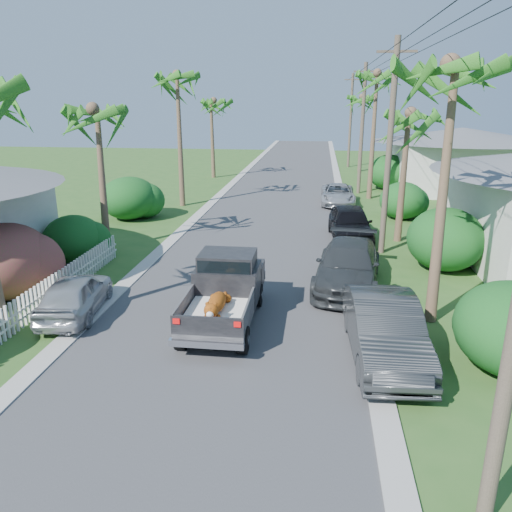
# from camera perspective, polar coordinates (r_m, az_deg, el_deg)

# --- Properties ---
(ground) EXTENTS (120.00, 120.00, 0.00)m
(ground) POSITION_cam_1_polar(r_m,az_deg,el_deg) (11.43, -8.21, -17.84)
(ground) COLOR #2E5821
(ground) RESTS_ON ground
(road) EXTENTS (8.00, 100.00, 0.02)m
(road) POSITION_cam_1_polar(r_m,az_deg,el_deg) (34.69, 2.62, 6.55)
(road) COLOR #38383A
(road) RESTS_ON ground
(curb_left) EXTENTS (0.60, 100.00, 0.06)m
(curb_left) POSITION_cam_1_polar(r_m,az_deg,el_deg) (35.28, -4.41, 6.74)
(curb_left) COLOR #A5A39E
(curb_left) RESTS_ON ground
(curb_right) EXTENTS (0.60, 100.00, 0.06)m
(curb_right) POSITION_cam_1_polar(r_m,az_deg,el_deg) (34.62, 9.77, 6.33)
(curb_right) COLOR #A5A39E
(curb_right) RESTS_ON ground
(pickup_truck) EXTENTS (1.98, 5.12, 2.06)m
(pickup_truck) POSITION_cam_1_polar(r_m,az_deg,el_deg) (15.50, -3.41, -3.60)
(pickup_truck) COLOR black
(pickup_truck) RESTS_ON ground
(parked_car_rn) EXTENTS (1.98, 4.99, 1.61)m
(parked_car_rn) POSITION_cam_1_polar(r_m,az_deg,el_deg) (13.62, 14.49, -8.18)
(parked_car_rn) COLOR #2A2D2F
(parked_car_rn) RESTS_ON ground
(parked_car_rm) EXTENTS (2.85, 5.67, 1.58)m
(parked_car_rm) POSITION_cam_1_polar(r_m,az_deg,el_deg) (18.44, 10.46, -1.12)
(parked_car_rm) COLOR #2E3234
(parked_car_rm) RESTS_ON ground
(parked_car_rf) EXTENTS (2.19, 4.88, 1.63)m
(parked_car_rf) POSITION_cam_1_polar(r_m,az_deg,el_deg) (24.69, 10.72, 3.67)
(parked_car_rf) COLOR black
(parked_car_rf) RESTS_ON ground
(parked_car_rd) EXTENTS (2.15, 4.62, 1.28)m
(parked_car_rd) POSITION_cam_1_polar(r_m,az_deg,el_deg) (33.16, 9.34, 6.94)
(parked_car_rd) COLOR #ADAFB5
(parked_car_rd) RESTS_ON ground
(parked_car_ln) EXTENTS (2.09, 4.08, 1.33)m
(parked_car_ln) POSITION_cam_1_polar(r_m,az_deg,el_deg) (16.82, -19.97, -4.21)
(parked_car_ln) COLOR #B0B3B7
(parked_car_ln) RESTS_ON ground
(palm_l_b) EXTENTS (4.40, 4.40, 7.40)m
(palm_l_b) POSITION_cam_1_polar(r_m,az_deg,el_deg) (23.01, -17.87, 15.61)
(palm_l_b) COLOR brown
(palm_l_b) RESTS_ON ground
(palm_l_c) EXTENTS (4.40, 4.40, 9.20)m
(palm_l_c) POSITION_cam_1_polar(r_m,az_deg,el_deg) (32.18, -9.02, 19.66)
(palm_l_c) COLOR brown
(palm_l_c) RESTS_ON ground
(palm_l_d) EXTENTS (4.40, 4.40, 7.70)m
(palm_l_d) POSITION_cam_1_polar(r_m,az_deg,el_deg) (43.93, -5.13, 17.24)
(palm_l_d) COLOR brown
(palm_l_d) RESTS_ON ground
(palm_r_a) EXTENTS (4.40, 4.40, 8.70)m
(palm_r_a) POSITION_cam_1_polar(r_m,az_deg,el_deg) (15.41, 22.03, 19.45)
(palm_r_a) COLOR brown
(palm_r_a) RESTS_ON ground
(palm_r_b) EXTENTS (4.40, 4.40, 7.20)m
(palm_r_b) POSITION_cam_1_polar(r_m,az_deg,el_deg) (24.28, 17.06, 15.27)
(palm_r_b) COLOR brown
(palm_r_b) RESTS_ON ground
(palm_r_c) EXTENTS (4.40, 4.40, 9.40)m
(palm_r_c) POSITION_cam_1_polar(r_m,az_deg,el_deg) (35.16, 13.70, 19.52)
(palm_r_c) COLOR brown
(palm_r_c) RESTS_ON ground
(palm_r_d) EXTENTS (4.40, 4.40, 8.00)m
(palm_r_d) POSITION_cam_1_polar(r_m,az_deg,el_deg) (49.10, 12.19, 17.30)
(palm_r_d) COLOR brown
(palm_r_d) RESTS_ON ground
(shrub_l_b) EXTENTS (3.00, 3.30, 2.60)m
(shrub_l_b) POSITION_cam_1_polar(r_m,az_deg,el_deg) (19.02, -26.69, -0.55)
(shrub_l_b) COLOR #B31945
(shrub_l_b) RESTS_ON ground
(shrub_l_c) EXTENTS (2.40, 2.64, 2.00)m
(shrub_l_c) POSITION_cam_1_polar(r_m,az_deg,el_deg) (22.19, -20.16, 1.83)
(shrub_l_c) COLOR #12411A
(shrub_l_c) RESTS_ON ground
(shrub_l_d) EXTENTS (3.20, 3.52, 2.40)m
(shrub_l_d) POSITION_cam_1_polar(r_m,az_deg,el_deg) (29.49, -14.30, 6.44)
(shrub_l_d) COLOR #12411A
(shrub_l_d) RESTS_ON ground
(shrub_r_a) EXTENTS (2.80, 3.08, 2.30)m
(shrub_r_a) POSITION_cam_1_polar(r_m,az_deg,el_deg) (14.01, 27.24, -7.37)
(shrub_r_a) COLOR #12411A
(shrub_r_a) RESTS_ON ground
(shrub_r_b) EXTENTS (3.00, 3.30, 2.50)m
(shrub_r_b) POSITION_cam_1_polar(r_m,az_deg,el_deg) (21.27, 20.83, 1.82)
(shrub_r_b) COLOR #12411A
(shrub_r_b) RESTS_ON ground
(shrub_r_c) EXTENTS (2.60, 2.86, 2.10)m
(shrub_r_c) POSITION_cam_1_polar(r_m,az_deg,el_deg) (29.87, 16.41, 6.11)
(shrub_r_c) COLOR #12411A
(shrub_r_c) RESTS_ON ground
(shrub_r_d) EXTENTS (3.20, 3.52, 2.60)m
(shrub_r_d) POSITION_cam_1_polar(r_m,az_deg,el_deg) (39.67, 15.01, 9.25)
(shrub_r_d) COLOR #12411A
(shrub_r_d) RESTS_ON ground
(picket_fence) EXTENTS (0.10, 11.00, 1.00)m
(picket_fence) POSITION_cam_1_polar(r_m,az_deg,el_deg) (17.93, -22.40, -3.71)
(picket_fence) COLOR white
(picket_fence) RESTS_ON ground
(house_right_far) EXTENTS (9.00, 8.00, 4.60)m
(house_right_far) POSITION_cam_1_polar(r_m,az_deg,el_deg) (40.54, 22.21, 9.90)
(house_right_far) COLOR silver
(house_right_far) RESTS_ON ground
(utility_pole_b) EXTENTS (1.60, 0.26, 9.00)m
(utility_pole_b) POSITION_cam_1_polar(r_m,az_deg,el_deg) (22.23, 14.99, 11.80)
(utility_pole_b) COLOR brown
(utility_pole_b) RESTS_ON ground
(utility_pole_c) EXTENTS (1.60, 0.26, 9.00)m
(utility_pole_c) POSITION_cam_1_polar(r_m,az_deg,el_deg) (37.12, 12.03, 14.06)
(utility_pole_c) COLOR brown
(utility_pole_c) RESTS_ON ground
(utility_pole_d) EXTENTS (1.60, 0.26, 9.00)m
(utility_pole_d) POSITION_cam_1_polar(r_m,az_deg,el_deg) (52.07, 10.75, 15.01)
(utility_pole_d) COLOR brown
(utility_pole_d) RESTS_ON ground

